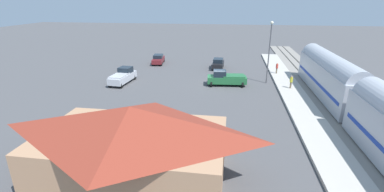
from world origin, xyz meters
TOP-DOWN VIEW (x-y plane):
  - ground_plane at (0.00, 0.00)m, footprint 200.00×200.00m
  - railway_track at (-14.00, 0.00)m, footprint 4.80×70.00m
  - platform at (-10.00, 0.00)m, footprint 3.20×46.00m
  - passenger_train at (-14.00, 11.82)m, footprint 2.93×36.61m
  - station_building at (4.00, 22.00)m, footprint 12.68×7.87m
  - pedestrian_on_platform at (-10.00, 1.04)m, footprint 0.36×0.36m
  - pedestrian_waiting_far at (-9.26, -6.61)m, footprint 0.36×0.36m
  - sedan_black at (0.25, -9.72)m, footprint 1.94×4.54m
  - pickup_green at (-1.43, 0.04)m, footprint 5.56×2.87m
  - sedan_maroon at (11.59, -11.67)m, footprint 2.34×4.68m
  - pickup_silver at (13.31, 1.17)m, footprint 2.39×5.54m
  - light_pole_near_platform at (-7.20, -1.89)m, footprint 0.44×0.44m

SIDE VIEW (x-z plane):
  - ground_plane at x=0.00m, z-range 0.00..0.00m
  - railway_track at x=-14.00m, z-range -0.06..0.24m
  - platform at x=-10.00m, z-range 0.00..0.30m
  - sedan_black at x=0.25m, z-range 0.01..1.75m
  - sedan_maroon at x=11.59m, z-range 0.01..1.75m
  - pickup_green at x=-1.43m, z-range -0.04..2.10m
  - pickup_silver at x=13.31m, z-range -0.04..2.10m
  - pedestrian_on_platform at x=-10.00m, z-range 0.43..2.14m
  - pedestrian_waiting_far at x=-9.26m, z-range 0.43..2.14m
  - station_building at x=4.00m, z-range 0.10..5.30m
  - passenger_train at x=-14.00m, z-range 0.37..5.35m
  - light_pole_near_platform at x=-7.20m, z-range 1.04..9.75m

